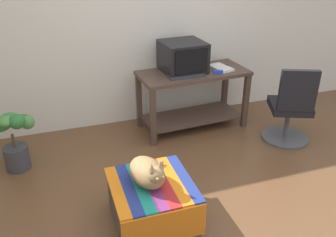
% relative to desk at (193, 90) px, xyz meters
% --- Properties ---
extents(ground_plane, '(14.00, 14.00, 0.00)m').
position_rel_desk_xyz_m(ground_plane, '(-0.48, -1.60, -0.47)').
color(ground_plane, brown).
extents(back_wall, '(8.00, 0.10, 2.60)m').
position_rel_desk_xyz_m(back_wall, '(-0.48, 0.45, 0.83)').
color(back_wall, silver).
rests_on(back_wall, ground_plane).
extents(desk, '(1.28, 0.64, 0.70)m').
position_rel_desk_xyz_m(desk, '(0.00, 0.00, 0.00)').
color(desk, '#4C382D').
rests_on(desk, ground_plane).
extents(tv_monitor, '(0.49, 0.48, 0.34)m').
position_rel_desk_xyz_m(tv_monitor, '(-0.11, 0.06, 0.39)').
color(tv_monitor, black).
rests_on(tv_monitor, desk).
extents(keyboard, '(0.41, 0.17, 0.02)m').
position_rel_desk_xyz_m(keyboard, '(-0.14, -0.14, 0.24)').
color(keyboard, '#333338').
rests_on(keyboard, desk).
extents(book, '(0.23, 0.32, 0.03)m').
position_rel_desk_xyz_m(book, '(0.33, -0.02, 0.24)').
color(book, white).
rests_on(book, desk).
extents(ottoman_with_blanket, '(0.63, 0.66, 0.37)m').
position_rel_desk_xyz_m(ottoman_with_blanket, '(-0.92, -1.43, -0.29)').
color(ottoman_with_blanket, '#4C4238').
rests_on(ottoman_with_blanket, ground_plane).
extents(cat, '(0.36, 0.43, 0.27)m').
position_rel_desk_xyz_m(cat, '(-0.94, -1.43, 0.01)').
color(cat, '#9E7A4C').
rests_on(cat, ottoman_with_blanket).
extents(potted_plant, '(0.41, 0.38, 0.64)m').
position_rel_desk_xyz_m(potted_plant, '(-1.96, -0.29, -0.13)').
color(potted_plant, '#3D3D42').
rests_on(potted_plant, ground_plane).
extents(office_chair, '(0.55, 0.55, 0.89)m').
position_rel_desk_xyz_m(office_chair, '(0.88, -0.68, -0.09)').
color(office_chair, '#4C4C51').
rests_on(office_chair, ground_plane).
extents(stapler, '(0.12, 0.07, 0.04)m').
position_rel_desk_xyz_m(stapler, '(0.23, -0.16, 0.25)').
color(stapler, '#2342B7').
rests_on(stapler, desk).
extents(pen, '(0.14, 0.01, 0.01)m').
position_rel_desk_xyz_m(pen, '(0.41, 0.09, 0.23)').
color(pen, black).
rests_on(pen, desk).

